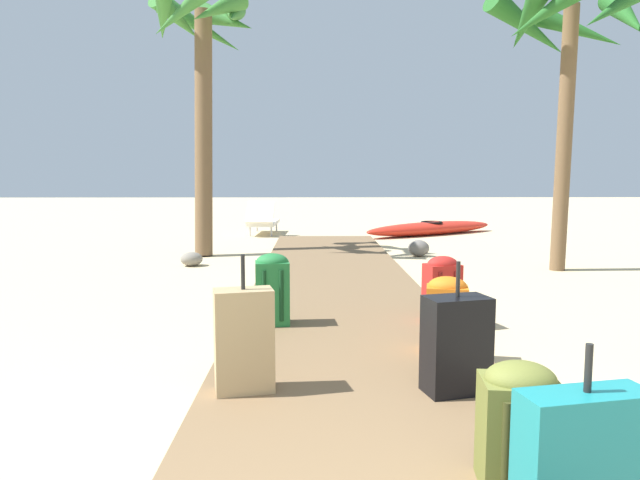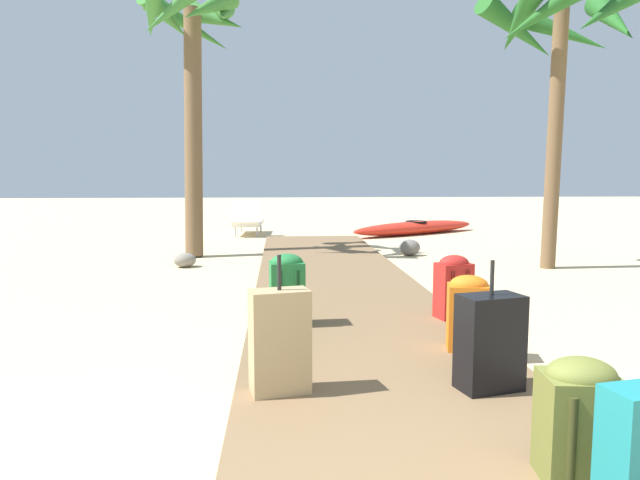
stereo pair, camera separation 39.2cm
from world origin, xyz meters
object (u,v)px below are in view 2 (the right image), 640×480
Objects in this scene: suitcase_tan at (280,341)px; backpack_red at (454,285)px; lounge_chair at (248,220)px; backpack_green at (287,288)px; palm_tree_far_right at (562,36)px; backpack_orange at (468,311)px; suitcase_black at (490,342)px; kayak at (416,228)px; backpack_olive at (579,416)px; palm_tree_far_left at (191,44)px.

suitcase_tan is 1.44× the size of backpack_red.
suitcase_tan is 9.88m from lounge_chair.
backpack_green is 0.15× the size of palm_tree_far_right.
backpack_orange is 5.59m from palm_tree_far_right.
lounge_chair is (-4.67, 5.11, -2.95)m from palm_tree_far_right.
suitcase_black is 0.78m from backpack_orange.
backpack_red reaches higher than kayak.
backpack_orange reaches higher than backpack_olive.
backpack_orange is at bearing -101.13° from kayak.
kayak is at bearing 99.28° from palm_tree_far_right.
backpack_olive is 10.98m from kayak.
palm_tree_far_left is 1.29× the size of kayak.
backpack_olive is 1.63m from suitcase_tan.
backpack_orange is at bearing -122.82° from palm_tree_far_right.
backpack_orange is at bearing -77.14° from lounge_chair.
suitcase_tan is at bearing -151.74° from backpack_orange.
suitcase_tan is 1.05× the size of suitcase_black.
backpack_green is 1.49m from backpack_red.
backpack_olive reaches higher than kayak.
backpack_orange is at bearing -100.84° from backpack_red.
backpack_olive is 0.13× the size of palm_tree_far_right.
palm_tree_far_right is (2.71, 4.79, 2.92)m from suitcase_black.
palm_tree_far_left is 5.68m from palm_tree_far_right.
suitcase_tan is 1.48× the size of backpack_orange.
backpack_red is (0.30, 1.71, 0.01)m from suitcase_black.
suitcase_black is at bearing -99.24° from backpack_orange.
backpack_red reaches higher than backpack_orange.
backpack_olive is at bearing -94.14° from backpack_orange.
lounge_chair is at bearing 77.87° from palm_tree_far_left.
lounge_chair is (-0.72, 9.85, -0.06)m from suitcase_tan.
backpack_orange is (0.13, 1.80, 0.01)m from backpack_olive.
suitcase_tan is at bearing 139.06° from backpack_olive.
palm_tree_far_left is (-2.66, 7.64, 3.14)m from backpack_olive.
backpack_green is 8.35m from lounge_chair.
palm_tree_far_right is 7.53m from lounge_chair.
suitcase_black is at bearing -100.12° from backpack_red.
backpack_orange is 0.35× the size of lounge_chair.
backpack_green is at bearing 126.69° from suitcase_black.
kayak is (3.07, 8.20, -0.25)m from backpack_green.
backpack_orange is (-0.18, -0.93, -0.01)m from backpack_red.
palm_tree_far_left is 6.48m from kayak.
backpack_green reaches higher than kayak.
suitcase_tan is 1.55m from backpack_orange.
palm_tree_far_right is at bearing 39.51° from backpack_green.
lounge_chair is at bearing 94.17° from suitcase_tan.
palm_tree_far_right reaches higher than suitcase_black.
backpack_orange is at bearing 28.26° from suitcase_tan.
lounge_chair reaches higher than backpack_red.
backpack_red is at bearing 83.55° from backpack_olive.
backpack_olive is at bearing -70.83° from palm_tree_far_left.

